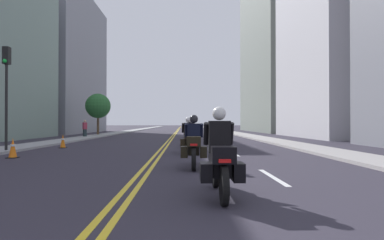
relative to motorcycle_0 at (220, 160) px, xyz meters
name	(u,v)px	position (x,y,z in m)	size (l,w,h in m)	color
ground_plane	(177,132)	(-1.76, 42.03, -0.69)	(264.00, 264.00, 0.00)	#2E2B36
sidewalk_left	(127,131)	(-9.48, 42.03, -0.63)	(2.05, 144.00, 0.12)	#939495
sidewalk_right	(226,131)	(5.95, 42.03, -0.63)	(2.05, 144.00, 0.12)	#9B9694
centreline_yellow_inner	(176,132)	(-1.88, 42.03, -0.68)	(0.12, 132.00, 0.01)	yellow
centreline_yellow_outer	(177,132)	(-1.64, 42.03, -0.68)	(0.12, 132.00, 0.01)	yellow
lane_dashes_white	(208,138)	(1.58, 23.03, -0.68)	(0.14, 56.40, 0.01)	silver
building_left_2	(58,64)	(-18.21, 37.62, 8.89)	(8.98, 18.05, 19.15)	gray
building_right_2	(272,48)	(13.37, 42.61, 12.67)	(6.35, 20.62, 26.72)	slate
motorcycle_0	(220,160)	(0.00, 0.00, 0.00)	(0.76, 2.13, 1.68)	black
motorcycle_1	(194,146)	(-0.36, 3.71, -0.03)	(0.78, 2.25, 1.62)	black
motorcycle_2	(189,139)	(-0.45, 8.03, -0.02)	(0.78, 2.19, 1.65)	black
motorcycle_3	(193,135)	(-0.16, 11.77, -0.03)	(0.78, 2.17, 1.61)	black
motorcycle_4	(190,133)	(-0.25, 15.92, -0.01)	(0.77, 2.20, 1.66)	black
motorcycle_5	(189,131)	(-0.22, 20.12, -0.02)	(0.77, 2.22, 1.66)	black
motorcycle_6	(190,130)	(-0.05, 23.54, -0.03)	(0.78, 2.17, 1.63)	black
traffic_cone_0	(13,148)	(-7.35, 6.52, -0.30)	(0.37, 0.37, 0.78)	black
traffic_cone_1	(63,141)	(-7.29, 11.33, -0.31)	(0.35, 0.35, 0.76)	black
traffic_light_near	(6,80)	(-8.85, 8.69, 2.66)	(0.28, 0.38, 4.88)	black
pedestrian_1	(85,129)	(-9.82, 23.00, 0.16)	(0.38, 0.42, 1.64)	#202D32
street_tree_0	(98,106)	(-10.03, 28.12, 2.53)	(2.69, 2.69, 4.58)	#4E3925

